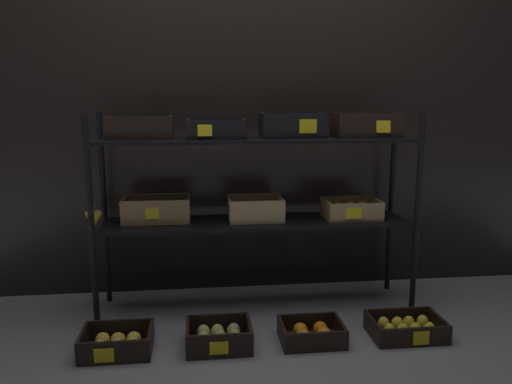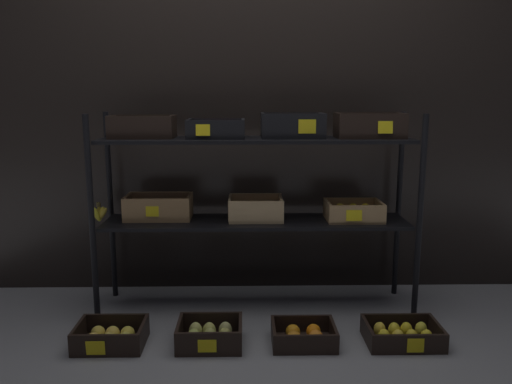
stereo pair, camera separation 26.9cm
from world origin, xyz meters
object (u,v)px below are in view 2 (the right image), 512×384
display_rack (255,174)px  crate_ground_apple_gold (111,337)px  crate_ground_orange (304,336)px  crate_ground_lemon (402,335)px  crate_ground_pear (210,335)px

display_rack → crate_ground_apple_gold: bearing=-147.2°
display_rack → crate_ground_orange: display_rack is taller
display_rack → crate_ground_lemon: size_ratio=5.01×
crate_ground_apple_gold → crate_ground_orange: size_ratio=1.06×
crate_ground_apple_gold → crate_ground_lemon: bearing=0.0°
crate_ground_lemon → crate_ground_orange: bearing=-179.8°
crate_ground_apple_gold → crate_ground_lemon: crate_ground_apple_gold is taller
display_rack → crate_ground_apple_gold: 1.14m
crate_ground_apple_gold → crate_ground_orange: bearing=-0.1°
crate_ground_pear → crate_ground_lemon: size_ratio=0.86×
crate_ground_apple_gold → crate_ground_pear: bearing=-0.6°
crate_ground_pear → crate_ground_lemon: bearing=0.3°
crate_ground_pear → crate_ground_orange: 0.47m
crate_ground_pear → crate_ground_orange: crate_ground_pear is taller
display_rack → crate_ground_pear: 0.91m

